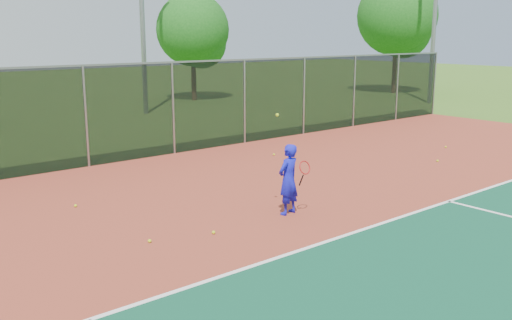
# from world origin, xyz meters

# --- Properties ---
(court_apron) EXTENTS (30.00, 20.00, 0.02)m
(court_apron) POSITION_xyz_m (0.00, 2.00, 0.01)
(court_apron) COLOR #9C3B27
(court_apron) RESTS_ON ground
(fence_back) EXTENTS (30.00, 0.06, 3.03)m
(fence_back) POSITION_xyz_m (0.00, 12.00, 1.56)
(fence_back) COLOR black
(fence_back) RESTS_ON court_apron
(tennis_player) EXTENTS (0.63, 0.65, 2.25)m
(tennis_player) POSITION_xyz_m (-1.57, 4.76, 0.81)
(tennis_player) COLOR #1516C9
(tennis_player) RESTS_ON court_apron
(practice_ball_0) EXTENTS (0.07, 0.07, 0.07)m
(practice_ball_0) POSITION_xyz_m (7.76, 6.70, 0.06)
(practice_ball_0) COLOR #BFDC19
(practice_ball_0) RESTS_ON court_apron
(practice_ball_1) EXTENTS (0.07, 0.07, 0.07)m
(practice_ball_1) POSITION_xyz_m (2.31, 9.59, 0.06)
(practice_ball_1) COLOR #BFDC19
(practice_ball_1) RESTS_ON court_apron
(practice_ball_2) EXTENTS (0.07, 0.07, 0.07)m
(practice_ball_2) POSITION_xyz_m (5.58, 5.62, 0.06)
(practice_ball_2) COLOR #BFDC19
(practice_ball_2) RESTS_ON court_apron
(practice_ball_3) EXTENTS (0.07, 0.07, 0.07)m
(practice_ball_3) POSITION_xyz_m (-3.60, 4.74, 0.06)
(practice_ball_3) COLOR #BFDC19
(practice_ball_3) RESTS_ON court_apron
(practice_ball_4) EXTENTS (0.07, 0.07, 0.07)m
(practice_ball_4) POSITION_xyz_m (-4.98, 8.24, 0.06)
(practice_ball_4) COLOR #BFDC19
(practice_ball_4) RESTS_ON court_apron
(practice_ball_5) EXTENTS (0.07, 0.07, 0.07)m
(practice_ball_5) POSITION_xyz_m (-4.81, 5.14, 0.06)
(practice_ball_5) COLOR #BFDC19
(practice_ball_5) RESTS_ON court_apron
(tree_back_mid) EXTENTS (4.30, 4.30, 6.32)m
(tree_back_mid) POSITION_xyz_m (9.49, 24.79, 3.97)
(tree_back_mid) COLOR #392814
(tree_back_mid) RESTS_ON ground
(tree_back_right) EXTENTS (5.27, 5.27, 7.74)m
(tree_back_right) POSITION_xyz_m (22.33, 19.75, 4.86)
(tree_back_right) COLOR #392814
(tree_back_right) RESTS_ON ground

